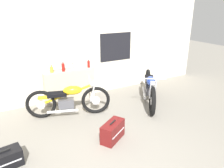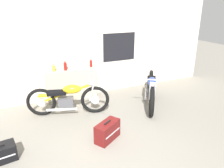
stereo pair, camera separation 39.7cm
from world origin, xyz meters
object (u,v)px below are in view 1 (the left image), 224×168
at_px(bottle_right_center, 89,64).
at_px(motorcycle_blue, 150,88).
at_px(bottle_left_center, 63,67).
at_px(motorcycle_yellow, 69,100).
at_px(bottle_center, 72,67).
at_px(hard_case_black, 6,159).
at_px(hard_case_darkred, 113,131).
at_px(bottle_leftmost, 52,69).

bearing_deg(bottle_right_center, motorcycle_blue, -42.29).
height_order(bottle_left_center, motorcycle_yellow, bottle_left_center).
distance_m(bottle_center, bottle_right_center, 0.49).
distance_m(motorcycle_blue, hard_case_black, 3.94).
distance_m(bottle_left_center, hard_case_black, 2.88).
bearing_deg(hard_case_black, hard_case_darkred, -5.43).
bearing_deg(hard_case_black, motorcycle_blue, 13.73).
relative_size(bottle_leftmost, hard_case_black, 0.38).
relative_size(bottle_right_center, hard_case_darkred, 0.41).
bearing_deg(bottle_leftmost, motorcycle_blue, -27.01).
distance_m(motorcycle_blue, hard_case_darkred, 2.15).
height_order(bottle_center, motorcycle_blue, bottle_center).
relative_size(bottle_left_center, bottle_right_center, 1.16).
height_order(motorcycle_yellow, hard_case_darkred, motorcycle_yellow).
relative_size(bottle_leftmost, hard_case_darkred, 0.32).
height_order(hard_case_black, hard_case_darkred, hard_case_darkred).
bearing_deg(bottle_center, bottle_left_center, -169.93).
distance_m(bottle_leftmost, bottle_right_center, 1.08).
xyz_separation_m(bottle_center, hard_case_darkred, (-0.00, -2.36, -0.80)).
bearing_deg(motorcycle_blue, hard_case_black, -166.27).
xyz_separation_m(bottle_center, bottle_right_center, (0.49, -0.03, 0.04)).
distance_m(bottle_right_center, motorcycle_blue, 1.90).
xyz_separation_m(bottle_leftmost, motorcycle_blue, (2.41, -1.23, -0.57)).
distance_m(bottle_center, motorcycle_blue, 2.27).
distance_m(bottle_right_center, hard_case_darkred, 2.53).
height_order(bottle_right_center, motorcycle_yellow, bottle_right_center).
bearing_deg(motorcycle_blue, bottle_left_center, 150.47).
bearing_deg(motorcycle_blue, bottle_right_center, 137.71).
xyz_separation_m(bottle_leftmost, bottle_center, (0.59, 0.01, -0.01)).
xyz_separation_m(bottle_leftmost, hard_case_black, (-1.41, -2.16, -0.85)).
xyz_separation_m(hard_case_black, hard_case_darkred, (2.00, -0.19, 0.04)).
bearing_deg(bottle_right_center, motorcycle_yellow, -136.27).
relative_size(motorcycle_yellow, hard_case_darkred, 3.12).
xyz_separation_m(bottle_right_center, hard_case_darkred, (-0.49, -2.34, -0.83)).
height_order(bottle_leftmost, bottle_right_center, bottle_right_center).
height_order(bottle_left_center, hard_case_black, bottle_left_center).
bearing_deg(motorcycle_yellow, bottle_center, 64.01).
xyz_separation_m(motorcycle_yellow, motorcycle_blue, (2.27, -0.32, -0.00)).
height_order(bottle_leftmost, bottle_left_center, bottle_left_center).
relative_size(bottle_leftmost, bottle_center, 1.14).
bearing_deg(bottle_right_center, hard_case_darkred, -101.80).
distance_m(bottle_left_center, hard_case_darkred, 2.48).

